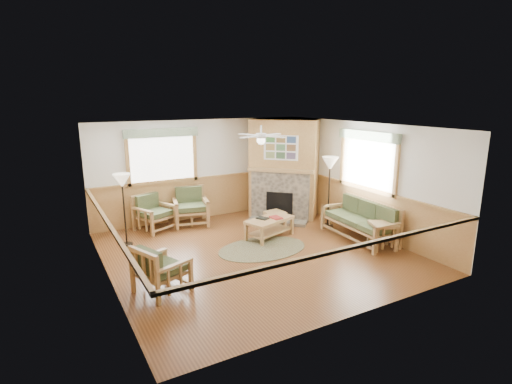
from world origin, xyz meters
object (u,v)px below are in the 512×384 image
footstool (275,219)px  armchair_back_right (190,206)px  end_table_chairs (184,215)px  armchair_back_left (154,213)px  sofa (359,220)px  armchair_left (161,268)px  coffee_table (269,228)px  floor_lamp_left (124,210)px  floor_lamp_right (329,192)px  end_table_sofa (383,236)px

footstool → armchair_back_right: bearing=146.0°
armchair_back_right → end_table_chairs: 0.29m
armchair_back_left → end_table_chairs: bearing=-23.6°
sofa → armchair_back_left: 5.04m
armchair_back_right → sofa: bearing=-31.7°
armchair_back_right → armchair_left: bearing=-105.2°
sofa → armchair_back_right: armchair_back_right is taller
armchair_back_right → coffee_table: (1.28, -1.90, -0.25)m
end_table_chairs → floor_lamp_left: 1.86m
armchair_back_right → end_table_chairs: size_ratio=1.82×
sofa → floor_lamp_left: floor_lamp_left is taller
armchair_back_right → armchair_left: 3.75m
end_table_chairs → floor_lamp_left: bearing=-155.6°
end_table_chairs → armchair_back_right: bearing=0.0°
coffee_table → footstool: bearing=31.2°
floor_lamp_left → floor_lamp_right: bearing=-13.5°
floor_lamp_left → floor_lamp_right: size_ratio=0.90×
coffee_table → armchair_back_right: bearing=105.7°
armchair_left → coffee_table: armchair_left is taller
coffee_table → floor_lamp_right: 1.90m
sofa → floor_lamp_right: (-0.04, 1.10, 0.47)m
end_table_sofa → floor_lamp_left: bearing=148.5°
coffee_table → sofa: bearing=-49.4°
footstool → floor_lamp_right: bearing=-28.6°
footstool → floor_lamp_left: bearing=172.1°
coffee_table → end_table_sofa: size_ratio=1.99×
armchair_back_right → end_table_chairs: armchair_back_right is taller
end_table_sofa → floor_lamp_right: size_ratio=0.33×
armchair_back_right → footstool: (1.84, -1.24, -0.29)m
coffee_table → end_table_chairs: end_table_chairs is taller
armchair_left → end_table_sofa: size_ratio=1.44×
sofa → armchair_back_left: (-4.05, 3.00, 0.00)m
end_table_chairs → footstool: (2.03, -1.24, -0.07)m
sofa → footstool: bearing=-141.3°
armchair_left → footstool: armchair_left is taller
end_table_sofa → footstool: bearing=116.6°
end_table_sofa → footstool: (-1.25, 2.49, -0.10)m
end_table_chairs → floor_lamp_right: bearing=-30.4°
end_table_chairs → floor_lamp_left: size_ratio=0.32×
armchair_back_left → floor_lamp_left: bearing=-162.9°
end_table_chairs → floor_lamp_left: (-1.62, -0.73, 0.56)m
armchair_back_left → floor_lamp_right: floor_lamp_right is taller
end_table_chairs → footstool: bearing=-31.4°
sofa → armchair_back_left: size_ratio=2.17×
sofa → coffee_table: size_ratio=1.64×
armchair_left → floor_lamp_left: (-0.07, 2.59, 0.40)m
floor_lamp_left → end_table_sofa: bearing=-31.5°
armchair_back_right → floor_lamp_right: 3.62m
coffee_table → floor_lamp_left: bearing=141.1°
armchair_back_left → floor_lamp_right: size_ratio=0.49×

